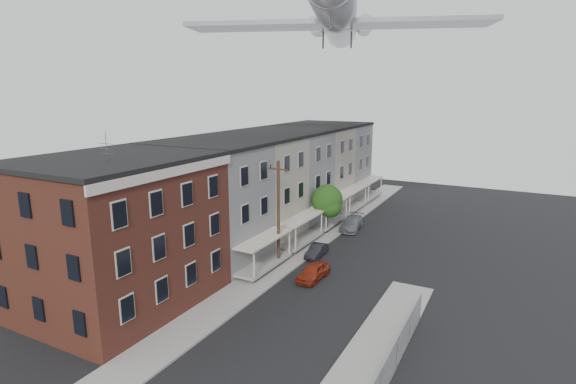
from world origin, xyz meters
name	(u,v)px	position (x,y,z in m)	size (l,w,h in m)	color
sidewalk_left	(309,244)	(-5.50, 24.00, 0.06)	(3.00, 62.00, 0.12)	gray
sidewalk_right	(356,382)	(5.50, 6.00, 0.06)	(3.00, 26.00, 0.12)	gray
curb_left	(323,246)	(-4.05, 24.00, 0.07)	(0.15, 62.00, 0.14)	gray
curb_right	(330,374)	(4.05, 6.00, 0.07)	(0.15, 26.00, 0.14)	gray
corner_building	(118,232)	(-12.00, 7.00, 5.16)	(10.31, 12.30, 12.15)	#381B11
row_house_a	(205,202)	(-11.96, 16.50, 5.13)	(11.98, 7.00, 10.30)	slate
row_house_b	(249,187)	(-11.96, 23.50, 5.13)	(11.98, 7.00, 10.30)	gray
row_house_c	(282,176)	(-11.96, 30.50, 5.13)	(11.98, 7.00, 10.30)	slate
row_house_d	(309,167)	(-11.96, 37.50, 5.13)	(11.98, 7.00, 10.30)	gray
row_house_e	(330,160)	(-11.96, 44.50, 5.13)	(11.98, 7.00, 10.30)	slate
utility_pole	(278,212)	(-5.60, 18.00, 4.67)	(1.80, 0.26, 9.00)	black
street_tree	(328,202)	(-5.27, 27.92, 3.45)	(3.22, 3.20, 5.20)	black
car_near	(313,272)	(-1.80, 16.76, 0.64)	(1.50, 3.74, 1.27)	maroon
car_mid	(317,251)	(-3.60, 21.43, 0.54)	(1.15, 3.29, 1.08)	black
car_far	(352,223)	(-3.60, 30.62, 0.68)	(1.91, 4.69, 1.36)	slate
airplane	(338,15)	(-4.61, 27.70, 21.36)	(26.50, 30.34, 8.82)	silver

